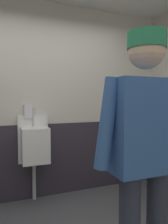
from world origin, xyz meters
The scene contains 5 objects.
wall_back centered at (0.00, 1.58, 1.35)m, with size 4.39×0.12×2.69m, color beige.
wainscot_band_back centered at (0.00, 1.50, 0.51)m, with size 3.79×0.03×1.02m, color #2D2833.
urinal_solo centered at (-0.09, 1.36, 0.78)m, with size 0.40×0.34×1.24m.
person centered at (0.38, -0.30, 1.07)m, with size 0.69×0.60×1.78m.
soap_dispenser centered at (-0.15, 1.48, 1.20)m, with size 0.10×0.07×0.18m, color silver.
Camera 1 is at (-0.49, -1.42, 1.36)m, focal length 34.05 mm.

